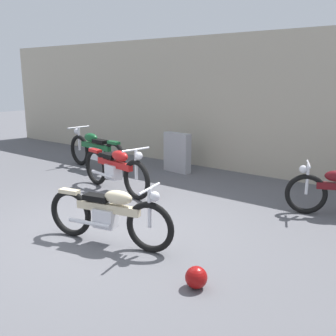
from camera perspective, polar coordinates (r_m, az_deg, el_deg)
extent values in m
plane|color=#56565B|center=(6.05, -8.78, -8.82)|extent=(40.00, 40.00, 0.00)
cube|color=#B2A893|center=(9.40, 11.80, 9.04)|extent=(18.00, 0.30, 3.22)
cube|color=#9E9EA3|center=(9.37, 1.34, 2.28)|extent=(0.74, 0.28, 0.95)
sphere|color=maroon|center=(4.42, 4.15, -15.66)|extent=(0.25, 0.25, 0.25)
torus|color=black|center=(6.92, 19.52, -3.61)|extent=(0.67, 0.34, 0.69)
cylinder|color=silver|center=(6.85, 19.69, -1.53)|extent=(0.05, 0.05, 0.52)
cylinder|color=silver|center=(6.79, 19.85, 0.58)|extent=(0.24, 0.52, 0.03)
sphere|color=silver|center=(6.81, 19.16, -0.16)|extent=(0.13, 0.13, 0.13)
torus|color=black|center=(10.37, -12.78, 2.57)|extent=(0.79, 0.19, 0.79)
torus|color=black|center=(9.20, -7.87, 1.43)|extent=(0.79, 0.19, 0.79)
cube|color=silver|center=(9.73, -10.30, 2.12)|extent=(0.37, 0.26, 0.30)
cube|color=#145128|center=(9.74, -10.52, 3.16)|extent=(1.11, 0.24, 0.13)
ellipsoid|color=#145128|center=(9.87, -11.21, 4.40)|extent=(0.50, 0.27, 0.22)
cube|color=black|center=(9.56, -9.89, 3.85)|extent=(0.45, 0.25, 0.09)
cube|color=#145128|center=(9.13, -7.94, 3.68)|extent=(0.36, 0.17, 0.06)
cylinder|color=silver|center=(10.32, -12.86, 4.19)|extent=(0.06, 0.06, 0.59)
cylinder|color=silver|center=(10.28, -12.95, 5.82)|extent=(0.12, 0.62, 0.04)
sphere|color=silver|center=(10.37, -13.17, 5.26)|extent=(0.15, 0.15, 0.15)
cylinder|color=silver|center=(9.64, -8.91, 1.62)|extent=(0.76, 0.16, 0.06)
torus|color=black|center=(7.27, -4.64, -1.74)|extent=(0.77, 0.23, 0.76)
torus|color=black|center=(8.41, -10.49, 0.13)|extent=(0.77, 0.23, 0.76)
cube|color=silver|center=(7.87, -8.00, -0.52)|extent=(0.37, 0.27, 0.29)
cube|color=#B21919|center=(7.79, -7.82, 0.61)|extent=(1.07, 0.30, 0.13)
ellipsoid|color=#B21919|center=(7.60, -7.07, 1.76)|extent=(0.49, 0.29, 0.21)
cube|color=black|center=(7.91, -8.62, 1.79)|extent=(0.44, 0.26, 0.08)
cube|color=#B21919|center=(8.34, -10.59, 2.51)|extent=(0.35, 0.18, 0.06)
cylinder|color=silver|center=(7.21, -4.68, 0.46)|extent=(0.06, 0.06, 0.57)
cylinder|color=silver|center=(7.15, -4.73, 2.71)|extent=(0.15, 0.60, 0.04)
sphere|color=silver|center=(7.10, -4.30, 1.79)|extent=(0.15, 0.15, 0.15)
cylinder|color=silver|center=(7.99, -9.57, -0.91)|extent=(0.73, 0.19, 0.06)
torus|color=black|center=(5.13, -2.67, -8.63)|extent=(0.69, 0.24, 0.69)
torus|color=black|center=(5.81, -14.03, -6.39)|extent=(0.69, 0.24, 0.69)
cube|color=silver|center=(5.46, -9.14, -7.21)|extent=(0.34, 0.25, 0.27)
cube|color=beige|center=(5.39, -8.78, -5.77)|extent=(0.97, 0.31, 0.11)
ellipsoid|color=beige|center=(5.24, -7.28, -4.29)|extent=(0.45, 0.28, 0.19)
cube|color=black|center=(5.44, -10.33, -4.27)|extent=(0.41, 0.25, 0.08)
cube|color=beige|center=(5.71, -14.21, -3.33)|extent=(0.32, 0.18, 0.06)
cylinder|color=silver|center=(5.04, -2.70, -5.87)|extent=(0.05, 0.05, 0.52)
cylinder|color=silver|center=(4.96, -2.74, -3.03)|extent=(0.15, 0.54, 0.03)
sphere|color=silver|center=(4.96, -1.94, -4.18)|extent=(0.13, 0.13, 0.13)
cylinder|color=silver|center=(5.50, -11.44, -7.89)|extent=(0.66, 0.20, 0.06)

